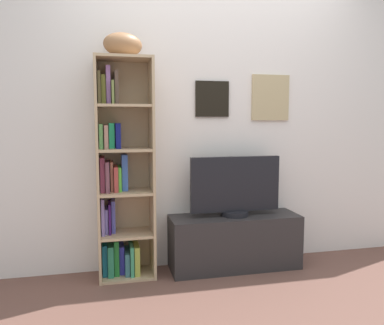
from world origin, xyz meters
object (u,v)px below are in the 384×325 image
football (123,45)px  tv_stand (235,242)px  television (235,187)px  bookshelf (120,179)px

football → tv_stand: 1.79m
football → tv_stand: football is taller
tv_stand → television: television is taller
bookshelf → football: size_ratio=5.70×
football → television: size_ratio=0.40×
bookshelf → tv_stand: size_ratio=1.58×
television → tv_stand: bearing=-90.0°
bookshelf → television: (0.92, -0.06, -0.08)m
bookshelf → football: football is taller
tv_stand → television: 0.46m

